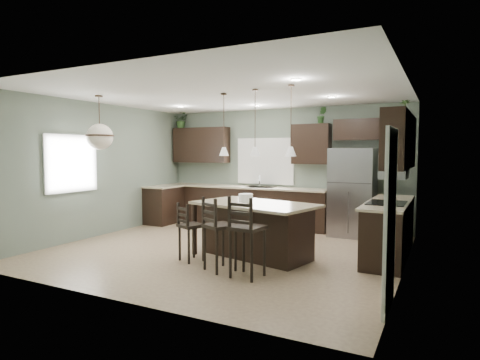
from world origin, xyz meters
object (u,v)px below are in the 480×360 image
Objects in this scene: bar_stool_left at (191,232)px; kitchen_island at (255,230)px; bar_stool_right at (247,237)px; serving_dish at (246,198)px; plant_back_left at (182,120)px; bar_stool_center at (220,234)px; refrigerator at (352,192)px.

kitchen_island is at bearing 61.55° from bar_stool_left.
bar_stool_right is (0.36, -1.01, 0.12)m from kitchen_island.
bar_stool_right is at bearing -62.47° from serving_dish.
plant_back_left is (-3.24, 2.73, 1.62)m from serving_dish.
bar_stool_right is at bearing 15.11° from bar_stool_center.
kitchen_island is 4.92m from plant_back_left.
refrigerator is 1.93× the size of bar_stool_left.
refrigerator is at bearing 83.91° from bar_stool_right.
serving_dish is at bearing -40.13° from plant_back_left.
plant_back_left is at bearing 139.87° from serving_dish.
plant_back_left reaches higher than bar_stool_left.
serving_dish reaches higher than bar_stool_left.
kitchen_island is at bearing -113.44° from refrigerator.
bar_stool_center is (-0.15, -0.91, 0.09)m from kitchen_island.
serving_dish is at bearing 119.17° from bar_stool_center.
bar_stool_left is 2.27× the size of plant_back_left.
bar_stool_left is at bearing -121.15° from refrigerator.
bar_stool_left is at bearing -52.83° from plant_back_left.
bar_stool_center is 0.52m from bar_stool_right.
plant_back_left is (-4.53, 0.27, 1.69)m from refrigerator.
bar_stool_left is 0.86× the size of bar_stool_center.
serving_dish is 1.26m from bar_stool_right.
bar_stool_right reaches higher than kitchen_island.
plant_back_left is at bearing 176.63° from refrigerator.
kitchen_island is (-1.09, -2.51, -0.46)m from refrigerator.
kitchen_island is 8.39× the size of serving_dish.
bar_stool_center is at bearing 174.22° from bar_stool_right.
bar_stool_center is (0.68, -0.25, 0.08)m from bar_stool_left.
refrigerator is at bearing 80.06° from kitchen_island.
refrigerator is 3.66m from bar_stool_center.
kitchen_island is 1.06m from bar_stool_left.
kitchen_island is at bearing 115.12° from bar_stool_right.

